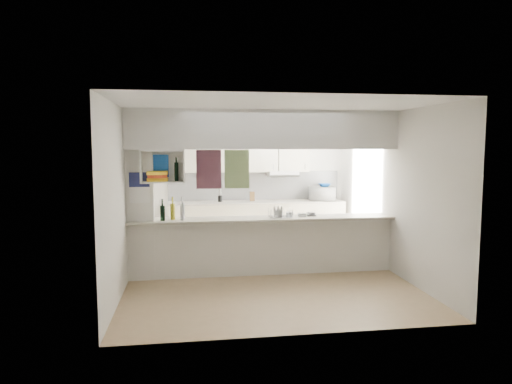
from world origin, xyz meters
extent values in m
plane|color=#A1845D|center=(0.00, 0.00, 0.00)|extent=(4.80, 4.80, 0.00)
plane|color=white|center=(0.00, 0.00, 2.60)|extent=(4.80, 4.80, 0.00)
plane|color=silver|center=(0.00, 2.40, 1.30)|extent=(4.20, 0.00, 4.20)
plane|color=silver|center=(-2.10, 0.00, 1.30)|extent=(0.00, 4.80, 4.80)
plane|color=silver|center=(2.10, 0.00, 1.30)|extent=(0.00, 4.80, 4.80)
cube|color=silver|center=(0.00, 0.00, 0.44)|extent=(4.20, 0.15, 0.88)
cube|color=#BDB7A6|center=(0.00, 0.00, 0.90)|extent=(4.20, 0.50, 0.04)
cube|color=white|center=(0.00, 0.00, 2.30)|extent=(4.20, 0.50, 0.60)
cube|color=silver|center=(-1.90, 0.00, 1.30)|extent=(0.40, 0.18, 2.60)
cube|color=#191E4C|center=(-1.90, -0.10, 1.55)|extent=(0.30, 0.01, 0.22)
cube|color=white|center=(-1.90, -0.10, 1.32)|extent=(0.30, 0.01, 0.24)
cube|color=#331724|center=(-0.85, 0.22, 1.68)|extent=(0.40, 0.02, 0.62)
cube|color=#176069|center=(-0.40, 0.22, 1.68)|extent=(0.40, 0.02, 0.62)
cube|color=white|center=(-1.55, -0.10, 1.51)|extent=(0.65, 0.35, 0.02)
cube|color=white|center=(-1.55, -0.10, 1.99)|extent=(0.65, 0.35, 0.02)
cube|color=white|center=(-1.55, 0.06, 1.75)|extent=(0.65, 0.02, 0.50)
cube|color=white|center=(-1.86, -0.10, 1.75)|extent=(0.02, 0.35, 0.50)
cube|color=white|center=(-1.24, -0.10, 1.75)|extent=(0.02, 0.35, 0.50)
cube|color=yellow|center=(-1.63, -0.10, 1.55)|extent=(0.30, 0.24, 0.05)
cube|color=#B03217|center=(-1.63, -0.10, 1.60)|extent=(0.28, 0.22, 0.05)
cube|color=yellow|center=(-1.63, -0.10, 1.65)|extent=(0.30, 0.24, 0.05)
cube|color=#0E449D|center=(-1.60, 0.02, 1.75)|extent=(0.26, 0.02, 0.34)
cylinder|color=black|center=(-1.35, -0.10, 1.67)|extent=(0.06, 0.06, 0.28)
cube|color=beige|center=(0.20, 2.10, 0.45)|extent=(3.60, 0.60, 0.90)
cube|color=#BDB7A6|center=(0.20, 2.10, 0.91)|extent=(3.60, 0.63, 0.03)
cube|color=silver|center=(0.20, 2.38, 1.22)|extent=(3.60, 0.03, 0.60)
cube|color=beige|center=(0.00, 2.23, 1.88)|extent=(2.62, 0.34, 0.72)
cube|color=white|center=(0.75, 2.16, 1.48)|extent=(0.60, 0.46, 0.12)
cube|color=silver|center=(0.75, 1.93, 1.45)|extent=(0.60, 0.02, 0.05)
imported|color=white|center=(1.57, 2.06, 1.06)|extent=(0.57, 0.43, 0.29)
imported|color=#0E449D|center=(1.62, 2.05, 1.24)|extent=(0.25, 0.25, 0.06)
cube|color=silver|center=(0.26, -0.02, 0.93)|extent=(0.38, 0.30, 0.01)
cylinder|color=white|center=(0.17, -0.02, 1.03)|extent=(0.02, 0.18, 0.18)
cylinder|color=white|center=(0.23, -0.02, 1.03)|extent=(0.02, 0.18, 0.18)
cylinder|color=white|center=(0.28, -0.03, 1.03)|extent=(0.02, 0.18, 0.18)
imported|color=white|center=(0.25, -0.02, 0.99)|extent=(0.16, 0.16, 0.10)
cylinder|color=black|center=(-1.57, -0.08, 1.03)|extent=(0.07, 0.07, 0.23)
cylinder|color=black|center=(-1.57, -0.08, 1.20)|extent=(0.03, 0.03, 0.10)
cylinder|color=#9F951A|center=(-1.42, 0.00, 1.04)|extent=(0.07, 0.07, 0.25)
cylinder|color=#9F951A|center=(-1.42, 0.00, 1.22)|extent=(0.03, 0.03, 0.10)
cylinder|color=silver|center=(-1.27, -0.08, 1.05)|extent=(0.07, 0.07, 0.26)
cylinder|color=silver|center=(-1.27, -0.08, 1.23)|extent=(0.03, 0.03, 0.10)
cylinder|color=silver|center=(0.45, 0.11, 0.95)|extent=(0.13, 0.13, 0.06)
cube|color=silver|center=(0.63, 0.01, 0.95)|extent=(0.13, 0.09, 0.05)
cube|color=silver|center=(0.80, 0.11, 0.95)|extent=(0.13, 0.09, 0.05)
cube|color=black|center=(0.80, 0.04, 0.93)|extent=(0.14, 0.07, 0.01)
cylinder|color=black|center=(-0.54, 2.15, 0.98)|extent=(0.09, 0.09, 0.13)
cube|color=brown|center=(0.12, 2.18, 1.02)|extent=(0.10, 0.08, 0.19)
camera|label=1|loc=(-1.16, -7.07, 2.05)|focal=32.00mm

